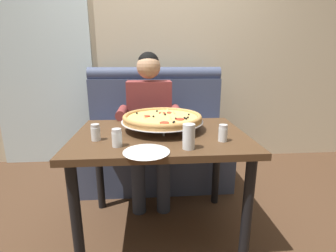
% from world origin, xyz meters
% --- Properties ---
extents(ground_plane, '(16.00, 16.00, 0.00)m').
position_xyz_m(ground_plane, '(0.00, 0.00, 0.00)').
color(ground_plane, '#4C3321').
extents(back_wall_with_window, '(6.00, 0.12, 2.80)m').
position_xyz_m(back_wall_with_window, '(0.00, 1.44, 1.40)').
color(back_wall_with_window, beige).
rests_on(back_wall_with_window, ground_plane).
extents(window_panel, '(1.10, 0.02, 2.80)m').
position_xyz_m(window_panel, '(-1.25, 1.37, 1.40)').
color(window_panel, white).
rests_on(window_panel, ground_plane).
extents(booth_bench, '(1.40, 0.78, 1.13)m').
position_xyz_m(booth_bench, '(0.00, 0.87, 0.40)').
color(booth_bench, '#424C6B').
rests_on(booth_bench, ground_plane).
extents(dining_table, '(1.11, 0.80, 0.74)m').
position_xyz_m(dining_table, '(0.00, 0.00, 0.64)').
color(dining_table, '#4C331E').
rests_on(dining_table, ground_plane).
extents(diner_main, '(0.54, 0.64, 1.27)m').
position_xyz_m(diner_main, '(-0.07, 0.60, 0.71)').
color(diner_main, '#2D3342').
rests_on(diner_main, ground_plane).
extents(pizza, '(0.56, 0.56, 0.11)m').
position_xyz_m(pizza, '(0.02, 0.09, 0.82)').
color(pizza, silver).
rests_on(pizza, dining_table).
extents(shaker_parmesan, '(0.06, 0.06, 0.10)m').
position_xyz_m(shaker_parmesan, '(-0.25, -0.23, 0.78)').
color(shaker_parmesan, white).
rests_on(shaker_parmesan, dining_table).
extents(shaker_pepper_flakes, '(0.05, 0.05, 0.10)m').
position_xyz_m(shaker_pepper_flakes, '(0.36, -0.18, 0.78)').
color(shaker_pepper_flakes, white).
rests_on(shaker_pepper_flakes, dining_table).
extents(shaker_oregano, '(0.05, 0.05, 0.10)m').
position_xyz_m(shaker_oregano, '(-0.39, -0.11, 0.78)').
color(shaker_oregano, white).
rests_on(shaker_oregano, dining_table).
extents(plate_near_left, '(0.25, 0.25, 0.02)m').
position_xyz_m(plate_near_left, '(-0.09, -0.34, 0.75)').
color(plate_near_left, white).
rests_on(plate_near_left, dining_table).
extents(drinking_glass, '(0.07, 0.07, 0.14)m').
position_xyz_m(drinking_glass, '(0.14, -0.29, 0.80)').
color(drinking_glass, silver).
rests_on(drinking_glass, dining_table).
extents(patio_chair, '(0.41, 0.42, 0.86)m').
position_xyz_m(patio_chair, '(-1.21, 2.23, 0.52)').
color(patio_chair, black).
rests_on(patio_chair, ground_plane).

